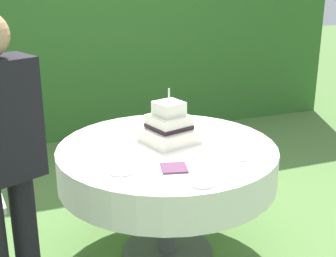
# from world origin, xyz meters

# --- Properties ---
(ground_plane) EXTENTS (20.00, 20.00, 0.00)m
(ground_plane) POSITION_xyz_m (0.00, 0.00, 0.00)
(ground_plane) COLOR #547A3D
(foliage_hedge) EXTENTS (5.87, 0.50, 2.60)m
(foliage_hedge) POSITION_xyz_m (0.00, 2.59, 1.30)
(foliage_hedge) COLOR #336628
(foliage_hedge) RESTS_ON ground_plane
(cake_table) EXTENTS (1.33, 1.33, 0.74)m
(cake_table) POSITION_xyz_m (0.00, 0.00, 0.62)
(cake_table) COLOR #4C4C51
(cake_table) RESTS_ON ground_plane
(wedding_cake) EXTENTS (0.36, 0.36, 0.34)m
(wedding_cake) POSITION_xyz_m (0.04, 0.08, 0.83)
(wedding_cake) COLOR silver
(wedding_cake) RESTS_ON cake_table
(serving_plate_near) EXTENTS (0.14, 0.14, 0.01)m
(serving_plate_near) POSITION_xyz_m (-0.36, -0.26, 0.74)
(serving_plate_near) COLOR white
(serving_plate_near) RESTS_ON cake_table
(serving_plate_far) EXTENTS (0.13, 0.13, 0.01)m
(serving_plate_far) POSITION_xyz_m (0.33, -0.31, 0.74)
(serving_plate_far) COLOR white
(serving_plate_far) RESTS_ON cake_table
(serving_plate_left) EXTENTS (0.12, 0.12, 0.01)m
(serving_plate_left) POSITION_xyz_m (-0.37, 0.37, 0.74)
(serving_plate_left) COLOR white
(serving_plate_left) RESTS_ON cake_table
(serving_plate_right) EXTENTS (0.14, 0.14, 0.01)m
(serving_plate_right) POSITION_xyz_m (-0.02, -0.55, 0.74)
(serving_plate_right) COLOR white
(serving_plate_right) RESTS_ON cake_table
(napkin_stack) EXTENTS (0.17, 0.17, 0.01)m
(napkin_stack) POSITION_xyz_m (-0.08, -0.33, 0.74)
(napkin_stack) COLOR #603856
(napkin_stack) RESTS_ON cake_table
(standing_person) EXTENTS (0.41, 0.33, 1.60)m
(standing_person) POSITION_xyz_m (-0.95, -0.39, 0.93)
(standing_person) COLOR black
(standing_person) RESTS_ON ground_plane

